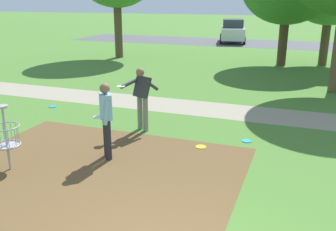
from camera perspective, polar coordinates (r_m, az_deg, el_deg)
The scene contains 10 objects.
dirt_tee_pad at distance 7.73m, azimuth -12.74°, elevation -9.25°, with size 6.06×5.42×0.01m, color brown.
disc_golf_basket at distance 8.34m, azimuth -23.84°, elevation -2.74°, with size 0.98×0.58×1.39m.
player_foreground_watching at distance 9.89m, azimuth -4.04°, elevation 3.17°, with size 0.85×0.92×1.71m.
player_waiting_left at distance 8.21m, azimuth -9.48°, elevation -0.18°, with size 0.45×0.47×1.71m.
frisbee_near_basket at distance 12.87m, azimuth -17.26°, elevation 1.30°, with size 0.25×0.25×0.02m, color #1E93DB.
frisbee_by_tee at distance 9.03m, azimuth 5.06°, elevation -4.81°, with size 0.25×0.25×0.02m, color gold.
frisbee_mid_grass at distance 9.56m, azimuth 11.95°, elevation -3.84°, with size 0.23×0.23×0.02m, color #1E93DB.
parking_lot_strip at distance 30.80m, azimuth 17.96°, elevation 10.29°, with size 36.00×6.00×0.01m, color #4C4C51.
parked_car_leftmost at distance 31.31m, azimuth 9.88°, elevation 12.66°, with size 2.65×4.49×1.84m.
gravel_path at distance 11.89m, azimuth 12.57°, elevation 0.32°, with size 40.00×1.71×0.00m, color gray.
Camera 1 is at (1.46, -3.50, 3.43)m, focal length 39.78 mm.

